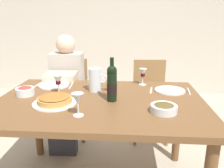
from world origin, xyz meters
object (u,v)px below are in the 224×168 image
Objects in this scene: wine_glass_centre at (143,74)px; wine_glass_left_diner at (113,81)px; baked_tart at (55,100)px; salad_bowl at (25,91)px; wine_glass_right_diner at (58,81)px; water_pitcher at (95,81)px; dinner_plate_right_setting at (54,85)px; wine_bottle at (112,83)px; diner_left at (66,89)px; chair_right at (150,94)px; wine_glass_spare at (78,100)px; dining_table at (100,111)px; olive_bowl at (164,108)px; dinner_plate_left_setting at (170,90)px; chair_left at (71,92)px.

wine_glass_left_diner is at bearing -137.55° from wine_glass_centre.
salad_bowl is at bearing 150.48° from baked_tart.
wine_glass_right_diner reaches higher than baked_tart.
water_pitcher is 0.72× the size of dinner_plate_right_setting.
wine_bottle is 0.27× the size of diner_left.
wine_bottle is 0.48m from wine_glass_centre.
wine_bottle is 1.07m from chair_right.
wine_glass_spare is at bearing -35.17° from salad_bowl.
water_pitcher is at bearing -16.62° from dinner_plate_right_setting.
dining_table is at bearing 169.32° from wine_bottle.
salad_bowl is at bearing 37.46° from chair_right.
wine_glass_left_diner is 0.92× the size of wine_glass_spare.
water_pitcher is 1.12× the size of olive_bowl.
dining_table is 5.00× the size of baked_tart.
wine_glass_left_diner is (0.38, 0.28, 0.07)m from baked_tart.
diner_left is at bearing 12.16° from chair_right.
diner_left reaches higher than dinner_plate_right_setting.
wine_bottle is at bearing -5.93° from salad_bowl.
baked_tart is at bearing -29.52° from salad_bowl.
wine_glass_left_diner reaches higher than chair_right.
diner_left is at bearing 123.33° from dining_table.
dinner_plate_left_setting is 1.09m from diner_left.
baked_tart is 1.16× the size of dinner_plate_right_setting.
wine_glass_spare reaches higher than chair_left.
wine_bottle is at bearing -16.08° from wine_glass_right_diner.
wine_bottle is 1.04× the size of baked_tart.
chair_left is at bearing 128.44° from olive_bowl.
water_pitcher is 1.41× the size of wine_glass_left_diner.
olive_bowl is (0.43, -0.20, 0.12)m from dining_table.
salad_bowl is (-0.67, 0.07, -0.09)m from wine_bottle.
olive_bowl is 0.51m from wine_glass_left_diner.
wine_glass_spare is 1.31m from chair_left.
dinner_plate_right_setting is (-0.38, 0.11, -0.08)m from water_pitcher.
dinner_plate_left_setting is at bearing 23.35° from dining_table.
wine_glass_right_diner is (-0.42, 0.12, -0.03)m from wine_bottle.
water_pitcher is at bearing 107.50° from dining_table.
salad_bowl is 0.29m from dinner_plate_right_setting.
salad_bowl is 0.16× the size of chair_right.
wine_glass_right_diner is at bearing 121.29° from wine_glass_spare.
baked_tart is 0.32m from salad_bowl.
dinner_plate_left_setting is at bearing 75.58° from olive_bowl.
dinner_plate_left_setting is at bearing 95.25° from chair_right.
olive_bowl is at bearing -24.72° from dining_table.
wine_glass_right_diner reaches higher than olive_bowl.
dinner_plate_left_setting is (0.87, 0.13, -0.10)m from wine_glass_right_diner.
wine_glass_left_diner is at bearing -14.94° from dinner_plate_right_setting.
dining_table is 11.35× the size of wine_glass_left_diner.
chair_left is 1.00× the size of chair_right.
salad_bowl reaches higher than olive_bowl.
wine_bottle is 0.36× the size of chair_left.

